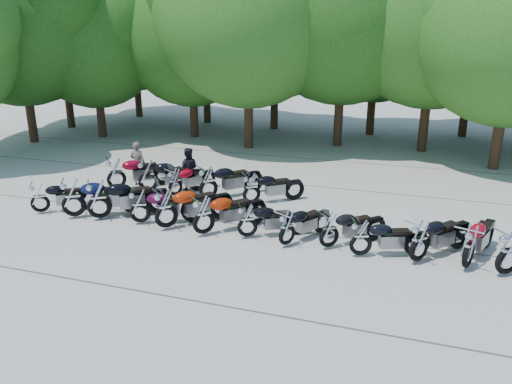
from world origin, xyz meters
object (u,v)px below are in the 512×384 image
(motorcycle_2, at_px, (99,198))
(motorcycle_7, at_px, (287,227))
(motorcycle_0, at_px, (39,197))
(motorcycle_4, at_px, (166,207))
(motorcycle_9, at_px, (361,237))
(motorcycle_14, at_px, (148,174))
(motorcycle_11, at_px, (470,245))
(rider_0, at_px, (138,164))
(motorcycle_6, at_px, (247,220))
(motorcycle_8, at_px, (329,229))
(rider_1, at_px, (188,169))
(motorcycle_10, at_px, (420,240))
(motorcycle_17, at_px, (252,187))
(motorcycle_13, at_px, (116,172))
(motorcycle_12, at_px, (509,251))
(motorcycle_5, at_px, (203,214))
(motorcycle_1, at_px, (73,197))
(motorcycle_3, at_px, (140,205))
(motorcycle_16, at_px, (208,181))
(motorcycle_15, at_px, (175,181))

(motorcycle_2, bearing_deg, motorcycle_7, -126.44)
(motorcycle_0, height_order, motorcycle_4, motorcycle_4)
(motorcycle_4, xyz_separation_m, motorcycle_9, (5.67, -0.10, -0.12))
(motorcycle_14, bearing_deg, motorcycle_11, -132.20)
(motorcycle_11, xyz_separation_m, rider_0, (-11.32, 3.57, 0.19))
(motorcycle_2, height_order, motorcycle_6, motorcycle_2)
(motorcycle_8, distance_m, rider_1, 6.83)
(motorcycle_6, distance_m, motorcycle_10, 4.62)
(motorcycle_17, bearing_deg, motorcycle_13, 53.12)
(motorcycle_4, distance_m, motorcycle_12, 9.13)
(motorcycle_10, bearing_deg, motorcycle_2, 38.56)
(motorcycle_9, relative_size, rider_1, 1.30)
(motorcycle_7, height_order, motorcycle_14, motorcycle_14)
(motorcycle_8, distance_m, motorcycle_11, 3.47)
(motorcycle_5, bearing_deg, motorcycle_1, 41.98)
(motorcycle_5, bearing_deg, motorcycle_11, -137.23)
(motorcycle_4, distance_m, motorcycle_5, 1.23)
(rider_1, bearing_deg, motorcycle_3, 73.94)
(motorcycle_3, distance_m, motorcycle_14, 3.06)
(motorcycle_13, bearing_deg, motorcycle_11, -144.45)
(motorcycle_5, xyz_separation_m, rider_0, (-4.29, 3.67, 0.18))
(motorcycle_10, bearing_deg, motorcycle_4, 38.86)
(motorcycle_11, bearing_deg, motorcycle_5, 21.50)
(motorcycle_1, distance_m, motorcycle_17, 5.68)
(motorcycle_9, bearing_deg, motorcycle_12, -110.62)
(motorcycle_8, relative_size, motorcycle_9, 1.01)
(motorcycle_4, relative_size, motorcycle_14, 1.01)
(motorcycle_7, xyz_separation_m, motorcycle_9, (1.99, -0.05, 0.01))
(motorcycle_0, distance_m, motorcycle_12, 13.60)
(motorcycle_0, distance_m, motorcycle_5, 5.70)
(motorcycle_2, distance_m, motorcycle_5, 3.56)
(motorcycle_0, relative_size, motorcycle_10, 0.89)
(motorcycle_0, relative_size, motorcycle_1, 0.81)
(motorcycle_3, xyz_separation_m, motorcycle_16, (1.08, 2.69, 0.06))
(motorcycle_17, bearing_deg, motorcycle_9, -163.86)
(motorcycle_2, bearing_deg, motorcycle_0, 57.67)
(motorcycle_2, distance_m, motorcycle_14, 2.84)
(rider_0, bearing_deg, motorcycle_1, 89.05)
(motorcycle_17, height_order, rider_0, rider_0)
(motorcycle_2, relative_size, motorcycle_10, 1.11)
(motorcycle_2, distance_m, motorcycle_7, 6.01)
(motorcycle_8, relative_size, motorcycle_11, 0.89)
(motorcycle_2, distance_m, motorcycle_16, 3.70)
(motorcycle_7, relative_size, rider_1, 1.28)
(motorcycle_2, xyz_separation_m, motorcycle_12, (11.46, -0.12, -0.05))
(motorcycle_11, height_order, motorcycle_15, motorcycle_11)
(motorcycle_3, distance_m, motorcycle_17, 3.79)
(motorcycle_15, bearing_deg, motorcycle_6, 170.28)
(motorcycle_4, distance_m, motorcycle_17, 3.31)
(motorcycle_0, distance_m, motorcycle_4, 4.47)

